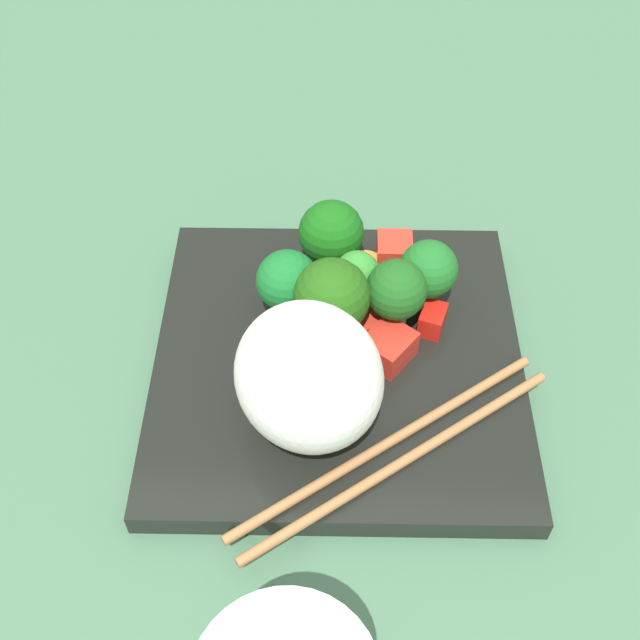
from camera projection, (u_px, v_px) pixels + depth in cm
name	position (u px, v px, depth cm)	size (l,w,h in cm)	color
ground_plane	(338.00, 378.00, 54.40)	(110.00, 110.00, 2.00)	#426C4F
square_plate	(338.00, 362.00, 53.00)	(24.22, 24.22, 1.68)	black
rice_mound	(309.00, 376.00, 45.87)	(9.39, 8.55, 8.54)	white
broccoli_floret_0	(331.00, 235.00, 55.00)	(4.61, 4.61, 5.95)	#73A745
broccoli_floret_1	(357.00, 276.00, 52.75)	(3.11, 3.11, 4.96)	#5B964C
broccoli_floret_2	(396.00, 291.00, 51.11)	(4.02, 4.02, 5.81)	#67A453
broccoli_floret_3	(428.00, 270.00, 52.57)	(3.95, 3.95, 5.60)	#78BB5C
broccoli_floret_4	(288.00, 283.00, 52.19)	(4.19, 4.19, 5.55)	#7EB45F
broccoli_floret_5	(332.00, 297.00, 50.35)	(4.98, 4.98, 6.56)	#589C40
carrot_slice_0	(365.00, 266.00, 57.28)	(2.62, 2.62, 0.60)	orange
carrot_slice_1	(386.00, 294.00, 55.42)	(2.68, 2.68, 0.63)	orange
carrot_slice_2	(314.00, 292.00, 55.72)	(2.51, 2.51, 0.44)	orange
carrot_slice_3	(417.00, 273.00, 56.85)	(2.12, 2.12, 0.49)	orange
pepper_chunk_0	(365.00, 324.00, 53.02)	(2.92, 2.19, 1.56)	red
pepper_chunk_1	(296.00, 335.00, 52.63)	(2.00, 2.17, 1.22)	red
pepper_chunk_2	(394.00, 251.00, 57.22)	(2.64, 2.52, 2.04)	red
pepper_chunk_3	(389.00, 343.00, 51.64)	(3.07, 2.73, 2.05)	red
pepper_chunk_4	(432.00, 320.00, 53.16)	(2.15, 1.56, 1.74)	red
chicken_piece_0	(351.00, 347.00, 51.63)	(3.05, 2.45, 1.74)	tan
chicken_piece_1	(320.00, 351.00, 51.40)	(3.16, 2.60, 1.76)	#BE8143
chicken_piece_2	(347.00, 242.00, 57.79)	(2.83, 2.19, 2.17)	tan
chopstick_pair	(395.00, 453.00, 47.09)	(19.12, 15.51, 0.63)	#A46E41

